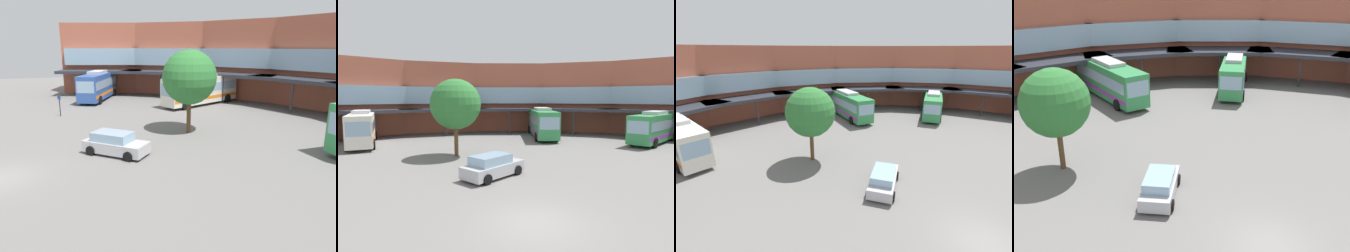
{
  "view_description": "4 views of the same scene",
  "coord_description": "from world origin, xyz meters",
  "views": [
    {
      "loc": [
        18.01,
        3.71,
        7.12
      ],
      "look_at": [
        -0.05,
        9.92,
        2.17
      ],
      "focal_mm": 32.9,
      "sensor_mm": 36.0,
      "label": 1
    },
    {
      "loc": [
        -1.49,
        -11.11,
        5.22
      ],
      "look_at": [
        -0.89,
        13.72,
        2.71
      ],
      "focal_mm": 29.6,
      "sensor_mm": 36.0,
      "label": 2
    },
    {
      "loc": [
        -11.13,
        -5.75,
        10.07
      ],
      "look_at": [
        -2.24,
        13.18,
        3.06
      ],
      "focal_mm": 24.67,
      "sensor_mm": 36.0,
      "label": 3
    },
    {
      "loc": [
        -12.69,
        -10.28,
        12.74
      ],
      "look_at": [
        1.55,
        9.38,
        2.83
      ],
      "focal_mm": 41.92,
      "sensor_mm": 36.0,
      "label": 4
    }
  ],
  "objects": [
    {
      "name": "ground_plane",
      "position": [
        0.0,
        0.0,
        0.0
      ],
      "size": [
        120.41,
        120.41,
        0.0
      ],
      "primitive_type": "plane",
      "color": "slate"
    },
    {
      "name": "station_building",
      "position": [
        0.0,
        24.48,
        5.3
      ],
      "size": [
        76.5,
        35.44,
        10.55
      ],
      "color": "#AD5942",
      "rests_on": "ground"
    },
    {
      "name": "bus_1",
      "position": [
        4.24,
        25.84,
        2.0
      ],
      "size": [
        2.9,
        11.97,
        3.96
      ],
      "rotation": [
        0.0,
        0.0,
        4.7
      ],
      "color": "#338C4C",
      "rests_on": "ground"
    },
    {
      "name": "bus_3",
      "position": [
        16.5,
        20.34,
        1.88
      ],
      "size": [
        9.33,
        9.05,
        3.72
      ],
      "rotation": [
        0.0,
        0.0,
        3.9
      ],
      "color": "#338C4C",
      "rests_on": "ground"
    },
    {
      "name": "parked_car",
      "position": [
        -1.94,
        6.78,
        0.74
      ],
      "size": [
        4.3,
        4.46,
        1.53
      ],
      "rotation": [
        0.0,
        0.0,
        0.83
      ],
      "color": "#B7B7BC",
      "rests_on": "ground"
    },
    {
      "name": "plaza_tree",
      "position": [
        -5.37,
        13.6,
        4.67
      ],
      "size": [
        4.49,
        4.49,
        6.93
      ],
      "color": "brown",
      "rests_on": "ground"
    }
  ]
}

